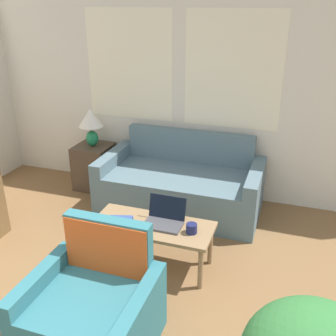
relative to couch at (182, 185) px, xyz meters
name	(u,v)px	position (x,y,z in m)	size (l,w,h in m)	color
wall_back	(185,89)	(-0.12, 0.48, 1.03)	(6.03, 0.06, 2.60)	silver
couch	(182,185)	(0.00, 0.00, 0.00)	(1.83, 0.92, 0.85)	slate
armchair	(94,311)	(0.01, -2.13, 0.00)	(0.86, 0.75, 0.86)	#2D6B75
side_table	(94,166)	(-1.23, 0.15, 0.01)	(0.44, 0.44, 0.57)	#4C3D2D
table_lamp	(91,121)	(-1.23, 0.15, 0.62)	(0.30, 0.30, 0.48)	#1E8451
coffee_table	(153,229)	(0.08, -1.16, 0.11)	(1.09, 0.46, 0.43)	#8E704C
laptop	(164,218)	(0.18, -1.11, 0.21)	(0.34, 0.27, 0.23)	#47474C
cup_navy	(192,228)	(0.45, -1.18, 0.20)	(0.10, 0.10, 0.09)	#191E4C
book_red	(120,222)	(-0.20, -1.24, 0.17)	(0.26, 0.22, 0.04)	#334C8E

